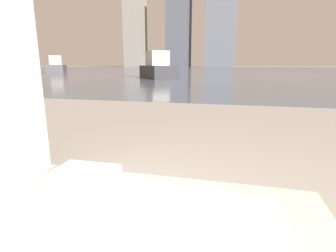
% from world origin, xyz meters
% --- Properties ---
extents(towel_stack, '(0.27, 0.17, 0.12)m').
position_xyz_m(towel_stack, '(-0.03, 0.81, 0.55)').
color(towel_stack, white).
rests_on(towel_stack, bathtub).
extents(harbor_water, '(180.00, 110.00, 0.01)m').
position_xyz_m(harbor_water, '(0.00, 62.00, 0.01)').
color(harbor_water, slate).
rests_on(harbor_water, ground_plane).
extents(harbor_boat_0, '(4.55, 5.91, 2.14)m').
position_xyz_m(harbor_boat_0, '(-21.36, 29.54, 0.76)').
color(harbor_boat_0, '#4C4C51').
rests_on(harbor_boat_0, harbor_water).
extents(harbor_boat_2, '(4.43, 5.69, 2.06)m').
position_xyz_m(harbor_boat_2, '(-5.29, 20.20, 0.74)').
color(harbor_boat_2, '#2D2D33').
rests_on(harbor_boat_2, harbor_water).
extents(skyline_tower_1, '(8.95, 13.81, 33.51)m').
position_xyz_m(skyline_tower_1, '(-23.77, 118.00, 16.75)').
color(skyline_tower_1, '#4C515B').
rests_on(skyline_tower_1, ground_plane).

